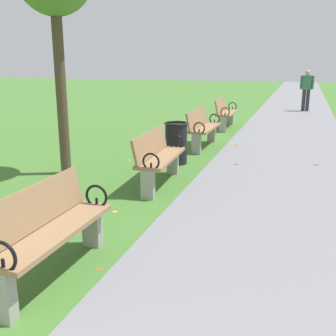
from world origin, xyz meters
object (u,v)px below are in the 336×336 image
park_bench_3 (158,157)px  park_bench_2 (48,230)px  pedestrian_walking (307,88)px  park_bench_5 (225,112)px  park_bench_4 (203,127)px  trash_bin (176,143)px

park_bench_3 → park_bench_2: bearing=-90.0°
park_bench_2 → pedestrian_walking: (2.33, 14.48, 0.44)m
park_bench_5 → park_bench_3: bearing=-90.0°
park_bench_4 → trash_bin: bearing=-95.0°
park_bench_2 → park_bench_5: (0.00, 9.35, 0.00)m
park_bench_2 → trash_bin: park_bench_2 is taller
park_bench_4 → pedestrian_walking: size_ratio=0.99×
park_bench_4 → pedestrian_walking: bearing=74.0°
park_bench_4 → park_bench_5: bearing=90.0°
park_bench_2 → trash_bin: (-0.15, 4.69, -0.06)m
park_bench_4 → pedestrian_walking: (2.33, 8.10, 0.44)m
park_bench_3 → park_bench_4: same height
park_bench_5 → trash_bin: bearing=-91.8°
park_bench_2 → park_bench_4: (0.00, 6.38, 0.00)m
pedestrian_walking → park_bench_4: bearing=-106.0°
park_bench_4 → park_bench_5: 2.97m
pedestrian_walking → park_bench_2: bearing=-99.1°
park_bench_4 → trash_bin: 1.69m
park_bench_3 → park_bench_4: 3.19m
park_bench_2 → pedestrian_walking: size_ratio=0.99×
pedestrian_walking → trash_bin: size_ratio=1.93×
park_bench_5 → trash_bin: (-0.15, -4.66, -0.06)m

